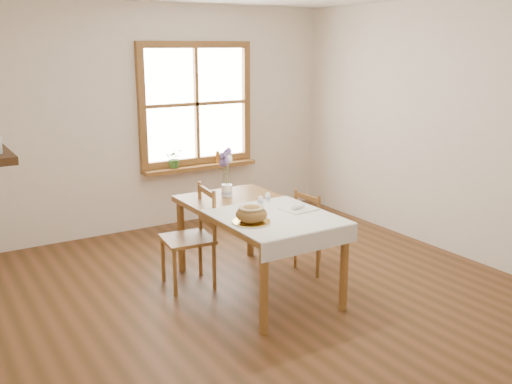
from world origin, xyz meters
TOP-DOWN VIEW (x-y plane):
  - ground at (0.00, 0.00)m, footprint 5.00×5.00m
  - room_walls at (0.00, 0.00)m, footprint 4.60×5.10m
  - window at (0.50, 2.47)m, footprint 1.46×0.08m
  - window_sill at (0.50, 2.40)m, footprint 1.46×0.20m
  - dining_table at (0.00, 0.30)m, footprint 0.90×1.60m
  - table_linen at (0.00, -0.00)m, footprint 0.91×0.99m
  - chair_left at (-0.48, 0.69)m, footprint 0.49×0.48m
  - chair_right at (0.77, 0.37)m, footprint 0.42×0.41m
  - bread_plate at (-0.27, -0.06)m, footprint 0.32×0.32m
  - bread_loaf at (-0.27, -0.06)m, footprint 0.25×0.25m
  - egg_napkin at (0.28, 0.05)m, footprint 0.29×0.25m
  - eggs at (0.28, 0.05)m, footprint 0.22×0.20m
  - salt_shaker at (0.06, 0.33)m, footprint 0.06×0.06m
  - pepper_shaker at (0.19, 0.40)m, footprint 0.06×0.06m
  - flower_vase at (-0.03, 0.78)m, footprint 0.13×0.13m
  - lavender_bouquet at (-0.03, 0.78)m, footprint 0.18×0.18m
  - potted_plant at (0.17, 2.40)m, footprint 0.28×0.29m
  - amber_bottle at (0.74, 2.40)m, footprint 0.05×0.05m

SIDE VIEW (x-z plane):
  - ground at x=0.00m, z-range 0.00..0.00m
  - chair_right at x=0.77m, z-range 0.00..0.80m
  - chair_left at x=-0.48m, z-range 0.00..0.91m
  - dining_table at x=0.00m, z-range 0.29..1.04m
  - window_sill at x=0.50m, z-range 0.66..0.71m
  - table_linen at x=0.00m, z-range 0.75..0.76m
  - egg_napkin at x=0.28m, z-range 0.76..0.77m
  - bread_plate at x=-0.27m, z-range 0.76..0.78m
  - amber_bottle at x=0.74m, z-range 0.71..0.87m
  - eggs at x=0.28m, z-range 0.77..0.82m
  - pepper_shaker at x=0.19m, z-range 0.76..0.85m
  - potted_plant at x=0.17m, z-range 0.71..0.90m
  - salt_shaker at x=0.06m, z-range 0.76..0.85m
  - flower_vase at x=-0.03m, z-range 0.75..0.86m
  - bread_loaf at x=-0.27m, z-range 0.78..0.91m
  - lavender_bouquet at x=-0.03m, z-range 0.86..1.20m
  - window at x=0.50m, z-range 0.72..2.18m
  - room_walls at x=0.00m, z-range 0.38..3.03m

